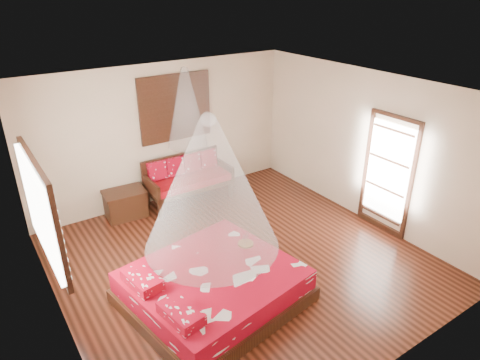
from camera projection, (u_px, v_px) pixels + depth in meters
name	position (u px, v px, depth m)	size (l,w,h in m)	color
room	(241.00, 183.00, 6.46)	(5.54, 5.54, 2.84)	black
bed	(212.00, 287.00, 6.04)	(2.56, 2.38, 0.65)	black
daybed	(187.00, 177.00, 8.76)	(1.73, 0.77, 0.94)	black
storage_chest	(125.00, 203.00, 8.25)	(0.82, 0.62, 0.53)	black
shutter_panel	(176.00, 108.00, 8.43)	(1.52, 0.06, 1.32)	black
window_left	(44.00, 209.00, 5.10)	(0.10, 1.74, 1.34)	black
glazed_door	(387.00, 175.00, 7.52)	(0.08, 1.02, 2.16)	black
wine_tray	(246.00, 242.00, 6.54)	(0.24, 0.24, 0.20)	brown
mosquito_net_main	(210.00, 185.00, 5.37)	(1.79, 1.79, 1.80)	white
mosquito_net_daybed	(186.00, 108.00, 8.03)	(0.78, 0.78, 1.50)	white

